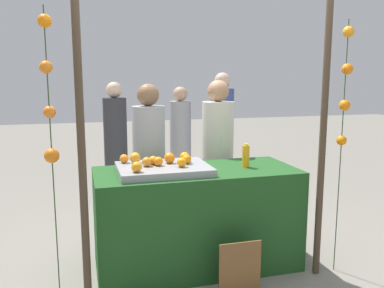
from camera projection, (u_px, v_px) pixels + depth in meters
name	position (u px, v px, depth m)	size (l,w,h in m)	color
ground_plane	(197.00, 265.00, 3.61)	(24.00, 24.00, 0.00)	gray
stall_counter	(197.00, 218.00, 3.54)	(1.73, 0.74, 0.87)	#1E4C1E
orange_tray	(164.00, 169.00, 3.36)	(0.75, 0.56, 0.06)	gray
orange_0	(124.00, 159.00, 3.45)	(0.08, 0.08, 0.08)	orange
orange_1	(147.00, 162.00, 3.31)	(0.08, 0.08, 0.08)	orange
orange_2	(185.00, 157.00, 3.48)	(0.09, 0.09, 0.09)	orange
orange_3	(158.00, 161.00, 3.34)	(0.08, 0.08, 0.08)	orange
orange_4	(153.00, 160.00, 3.39)	(0.07, 0.07, 0.07)	orange
orange_5	(187.00, 159.00, 3.41)	(0.08, 0.08, 0.08)	orange
orange_6	(182.00, 162.00, 3.29)	(0.08, 0.08, 0.08)	orange
orange_7	(135.00, 158.00, 3.45)	(0.09, 0.09, 0.09)	orange
orange_8	(137.00, 167.00, 3.11)	(0.08, 0.08, 0.08)	orange
orange_9	(170.00, 158.00, 3.44)	(0.09, 0.09, 0.09)	orange
juice_bottle	(246.00, 156.00, 3.55)	(0.06, 0.06, 0.21)	orange
chalkboard_sign	(240.00, 270.00, 3.08)	(0.34, 0.03, 0.44)	brown
vendor_left	(149.00, 170.00, 4.01)	(0.32, 0.32, 1.60)	#99999E
vendor_right	(217.00, 164.00, 4.22)	(0.33, 0.33, 1.63)	beige
crowd_person_0	(222.00, 135.00, 5.98)	(0.35, 0.35, 1.72)	#384C8C
crowd_person_1	(180.00, 143.00, 5.84)	(0.31, 0.31, 1.52)	#99999E
crowd_person_2	(116.00, 144.00, 5.58)	(0.32, 0.32, 1.59)	#333338
canopy_post_left	(82.00, 155.00, 2.78)	(0.06, 0.06, 2.25)	#473828
canopy_post_right	(323.00, 143.00, 3.29)	(0.06, 0.06, 2.25)	#473828
garland_strand_left	(49.00, 101.00, 2.64)	(0.10, 0.11, 2.11)	#2D4C23
garland_strand_right	(345.00, 87.00, 3.27)	(0.10, 0.10, 2.11)	#2D4C23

